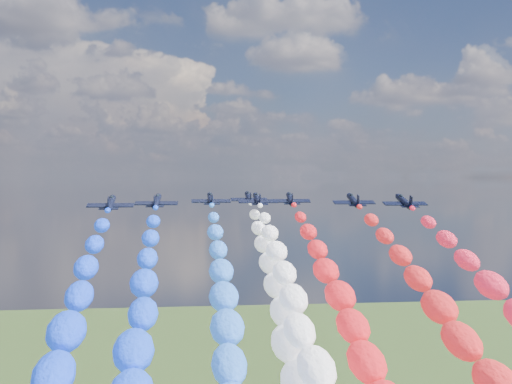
{
  "coord_description": "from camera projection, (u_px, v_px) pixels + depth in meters",
  "views": [
    {
      "loc": [
        -16.08,
        -146.27,
        107.16
      ],
      "look_at": [
        0.0,
        4.0,
        103.84
      ],
      "focal_mm": 46.15,
      "sensor_mm": 36.0,
      "label": 1
    }
  ],
  "objects": [
    {
      "name": "trail_6",
      "position": [
        478.0,
        377.0,
        87.72
      ],
      "size": [
        7.22,
        128.03,
        47.45
      ],
      "primitive_type": null,
      "color": "red"
    },
    {
      "name": "jet_3",
      "position": [
        258.0,
        200.0,
        159.19
      ],
      "size": [
        9.76,
        13.27,
        5.64
      ],
      "primitive_type": null,
      "rotation": [
        0.23,
        0.0,
        0.02
      ],
      "color": "black"
    },
    {
      "name": "trail_4",
      "position": [
        287.0,
        340.0,
        107.96
      ],
      "size": [
        7.22,
        128.03,
        47.45
      ],
      "primitive_type": null,
      "color": "white"
    },
    {
      "name": "jet_7",
      "position": [
        404.0,
        202.0,
        145.78
      ],
      "size": [
        9.77,
        13.27,
        5.64
      ],
      "primitive_type": null,
      "rotation": [
        0.23,
        0.0,
        -0.02
      ],
      "color": "black"
    },
    {
      "name": "trail_2",
      "position": [
        228.0,
        359.0,
        96.5
      ],
      "size": [
        7.22,
        128.03,
        47.45
      ],
      "primitive_type": null,
      "color": "blue"
    },
    {
      "name": "trail_3",
      "position": [
        307.0,
        363.0,
        94.35
      ],
      "size": [
        7.22,
        128.03,
        47.45
      ],
      "primitive_type": null,
      "color": "white"
    },
    {
      "name": "jet_4",
      "position": [
        249.0,
        198.0,
        172.79
      ],
      "size": [
        9.66,
        13.19,
        5.64
      ],
      "primitive_type": null,
      "rotation": [
        0.23,
        0.0,
        0.01
      ],
      "color": "black"
    },
    {
      "name": "jet_2",
      "position": [
        211.0,
        199.0,
        161.34
      ],
      "size": [
        9.82,
        13.31,
        5.64
      ],
      "primitive_type": null,
      "rotation": [
        0.23,
        0.0,
        0.02
      ],
      "color": "black"
    },
    {
      "name": "jet_5",
      "position": [
        290.0,
        199.0,
        162.2
      ],
      "size": [
        10.32,
        13.66,
        5.64
      ],
      "primitive_type": null,
      "rotation": [
        0.23,
        0.0,
        -0.06
      ],
      "color": "black"
    },
    {
      "name": "jet_1",
      "position": [
        157.0,
        201.0,
        147.73
      ],
      "size": [
        10.31,
        13.66,
        5.64
      ],
      "primitive_type": null,
      "rotation": [
        0.23,
        0.0,
        -0.06
      ],
      "color": "black"
    },
    {
      "name": "trail_5",
      "position": [
        360.0,
        357.0,
        97.36
      ],
      "size": [
        7.22,
        128.03,
        47.45
      ],
      "primitive_type": null,
      "color": "red"
    },
    {
      "name": "jet_6",
      "position": [
        353.0,
        200.0,
        152.56
      ],
      "size": [
        9.91,
        13.37,
        5.64
      ],
      "primitive_type": null,
      "rotation": [
        0.23,
        0.0,
        -0.03
      ],
      "color": "black"
    },
    {
      "name": "jet_0",
      "position": [
        111.0,
        203.0,
        136.47
      ],
      "size": [
        9.71,
        13.23,
        5.64
      ],
      "primitive_type": null,
      "rotation": [
        0.23,
        0.0,
        0.01
      ],
      "color": "black"
    }
  ]
}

